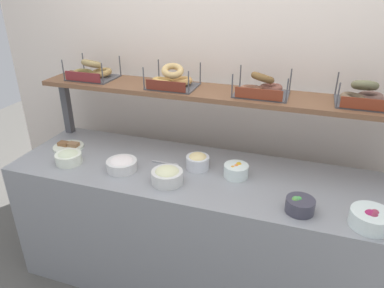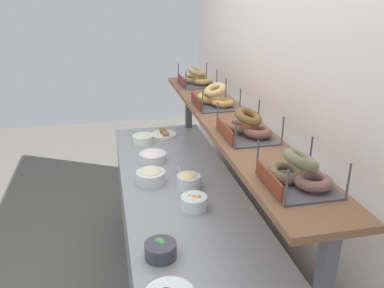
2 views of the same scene
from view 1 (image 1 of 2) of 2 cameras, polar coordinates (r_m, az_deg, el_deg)
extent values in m
plane|color=#595651|center=(2.68, 1.02, -20.45)|extent=(8.00, 8.00, 0.00)
cube|color=silver|center=(2.50, 5.09, 8.54)|extent=(3.53, 0.06, 2.40)
cube|color=gray|center=(2.39, 1.10, -13.35)|extent=(2.33, 0.70, 0.85)
cube|color=#4C4C51|center=(2.78, -19.41, 5.65)|extent=(0.05, 0.05, 0.40)
cube|color=brown|center=(2.22, 3.40, 8.17)|extent=(2.29, 0.32, 0.03)
cylinder|color=white|center=(1.90, 26.66, -10.65)|extent=(0.19, 0.19, 0.08)
sphere|color=#9B334F|center=(1.87, 26.92, -10.26)|extent=(0.05, 0.05, 0.05)
sphere|color=#A82458|center=(1.87, 26.54, -10.12)|extent=(0.05, 0.05, 0.05)
sphere|color=#A43A54|center=(1.89, 27.14, -9.91)|extent=(0.04, 0.04, 0.04)
cylinder|color=white|center=(2.17, 0.91, -2.96)|extent=(0.14, 0.14, 0.08)
ellipsoid|color=#F1D993|center=(2.16, 0.91, -2.19)|extent=(0.11, 0.11, 0.06)
cylinder|color=silver|center=(2.20, -11.15, -3.34)|extent=(0.18, 0.18, 0.06)
ellipsoid|color=white|center=(2.19, -11.20, -2.74)|extent=(0.14, 0.14, 0.04)
cylinder|color=white|center=(2.11, 7.05, -4.27)|extent=(0.14, 0.14, 0.07)
sphere|color=gold|center=(2.11, 7.48, -3.40)|extent=(0.04, 0.04, 0.04)
sphere|color=gold|center=(2.08, 6.50, -3.87)|extent=(0.03, 0.03, 0.03)
sphere|color=orange|center=(2.09, 7.07, -3.65)|extent=(0.03, 0.03, 0.03)
cylinder|color=white|center=(2.37, -19.11, -2.18)|extent=(0.16, 0.16, 0.06)
ellipsoid|color=beige|center=(2.35, -19.21, -1.59)|extent=(0.13, 0.13, 0.05)
cylinder|color=#3F3E4C|center=(1.88, 16.88, -9.38)|extent=(0.14, 0.14, 0.07)
sphere|color=#559F53|center=(1.87, 16.25, -8.63)|extent=(0.04, 0.04, 0.04)
sphere|color=#4BAE4E|center=(1.87, 16.66, -8.56)|extent=(0.04, 0.04, 0.04)
sphere|color=#599741|center=(1.86, 16.05, -8.75)|extent=(0.04, 0.04, 0.04)
cylinder|color=silver|center=(2.03, -3.98, -5.27)|extent=(0.18, 0.18, 0.07)
ellipsoid|color=beige|center=(2.02, -4.00, -4.50)|extent=(0.14, 0.14, 0.05)
cylinder|color=white|center=(2.58, -19.14, -0.44)|extent=(0.20, 0.20, 0.01)
cube|color=brown|center=(2.59, -19.83, 0.06)|extent=(0.07, 0.05, 0.02)
cube|color=#9A6F4A|center=(2.56, -18.44, -0.07)|extent=(0.07, 0.05, 0.02)
cube|color=#B7B7BC|center=(2.25, -4.79, -2.97)|extent=(0.14, 0.02, 0.01)
ellipsoid|color=#B7B7BC|center=(2.22, -2.68, -3.32)|extent=(0.04, 0.03, 0.01)
cube|color=#4C4C51|center=(2.58, -15.47, 10.18)|extent=(0.31, 0.24, 0.01)
cylinder|color=#4C4C51|center=(2.56, -19.89, 11.01)|extent=(0.01, 0.01, 0.14)
cylinder|color=#4C4C51|center=(2.39, -14.13, 10.80)|extent=(0.01, 0.01, 0.14)
cylinder|color=#4C4C51|center=(2.74, -16.98, 12.29)|extent=(0.01, 0.01, 0.14)
cylinder|color=#4C4C51|center=(2.58, -11.42, 12.12)|extent=(0.01, 0.01, 0.14)
cube|color=maroon|center=(2.47, -17.08, 10.22)|extent=(0.26, 0.01, 0.06)
torus|color=#9A884A|center=(2.57, -16.94, 10.72)|extent=(0.17, 0.17, 0.06)
torus|color=#AA874C|center=(2.57, -14.25, 11.03)|extent=(0.19, 0.19, 0.06)
torus|color=#9C8553|center=(2.55, -15.73, 12.25)|extent=(0.19, 0.19, 0.08)
cube|color=#4C4C51|center=(2.29, -3.06, 9.19)|extent=(0.30, 0.24, 0.01)
cylinder|color=#4C4C51|center=(2.23, -7.73, 10.30)|extent=(0.01, 0.01, 0.14)
cylinder|color=#4C4C51|center=(2.12, -0.55, 9.74)|extent=(0.01, 0.01, 0.14)
cylinder|color=#4C4C51|center=(2.43, -5.35, 11.69)|extent=(0.01, 0.01, 0.14)
cylinder|color=#4C4C51|center=(2.33, 1.33, 11.19)|extent=(0.01, 0.01, 0.14)
cube|color=maroon|center=(2.17, -4.25, 9.25)|extent=(0.25, 0.01, 0.06)
torus|color=tan|center=(2.27, -4.62, 9.94)|extent=(0.20, 0.20, 0.06)
torus|color=tan|center=(2.30, -1.69, 10.04)|extent=(0.19, 0.19, 0.05)
torus|color=tan|center=(2.26, -3.12, 11.62)|extent=(0.19, 0.19, 0.09)
cube|color=#4C4C51|center=(2.17, 11.00, 7.84)|extent=(0.32, 0.24, 0.01)
cylinder|color=#4C4C51|center=(2.07, 6.45, 9.18)|extent=(0.01, 0.01, 0.14)
cylinder|color=#4C4C51|center=(2.03, 14.96, 8.16)|extent=(0.01, 0.01, 0.14)
cylinder|color=#4C4C51|center=(2.29, 7.74, 10.69)|extent=(0.01, 0.01, 0.14)
cylinder|color=#4C4C51|center=(2.25, 15.47, 9.77)|extent=(0.01, 0.01, 0.14)
cube|color=maroon|center=(2.05, 10.58, 7.85)|extent=(0.27, 0.01, 0.06)
torus|color=#8C5842|center=(2.14, 9.48, 8.58)|extent=(0.16, 0.16, 0.05)
torus|color=brown|center=(2.19, 12.44, 8.72)|extent=(0.19, 0.19, 0.05)
torus|color=brown|center=(2.14, 11.22, 10.36)|extent=(0.20, 0.20, 0.09)
cube|color=#4C4C51|center=(2.18, 25.41, 5.88)|extent=(0.28, 0.24, 0.01)
cylinder|color=#4C4C51|center=(2.04, 22.32, 7.16)|extent=(0.01, 0.01, 0.14)
cylinder|color=#4C4C51|center=(2.26, 22.14, 8.87)|extent=(0.01, 0.01, 0.14)
cube|color=maroon|center=(2.06, 25.87, 5.77)|extent=(0.23, 0.01, 0.06)
torus|color=brown|center=(2.14, 24.36, 6.65)|extent=(0.15, 0.15, 0.06)
torus|color=#7B584E|center=(2.21, 26.54, 6.73)|extent=(0.14, 0.14, 0.05)
torus|color=#706E4D|center=(2.15, 25.92, 8.42)|extent=(0.14, 0.15, 0.09)
camera|label=2|loc=(2.04, 68.40, 11.50)|focal=36.97mm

